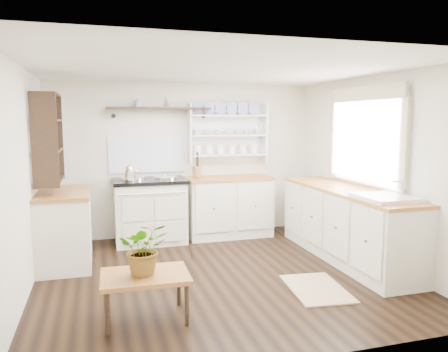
{
  "coord_description": "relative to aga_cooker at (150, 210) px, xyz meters",
  "views": [
    {
      "loc": [
        -1.29,
        -4.63,
        1.76
      ],
      "look_at": [
        0.13,
        0.25,
        1.1
      ],
      "focal_mm": 35.0,
      "sensor_mm": 36.0,
      "label": 1
    }
  ],
  "objects": [
    {
      "name": "ceiling",
      "position": [
        0.59,
        -1.57,
        1.83
      ],
      "size": [
        4.0,
        3.8,
        0.01
      ],
      "primitive_type": "cube",
      "color": "white",
      "rests_on": "wall_back"
    },
    {
      "name": "belfast_sink",
      "position": [
        2.29,
        -2.22,
        0.33
      ],
      "size": [
        0.55,
        0.6,
        0.45
      ],
      "color": "white",
      "rests_on": "right_cabinets"
    },
    {
      "name": "left_cabinets",
      "position": [
        -1.11,
        -0.67,
        -0.01
      ],
      "size": [
        0.62,
        1.13,
        0.9
      ],
      "color": "beige",
      "rests_on": "floor"
    },
    {
      "name": "wall_left",
      "position": [
        -1.41,
        -1.57,
        0.68
      ],
      "size": [
        0.02,
        3.8,
        2.3
      ],
      "primitive_type": "cube",
      "color": "beige",
      "rests_on": "ground"
    },
    {
      "name": "utensil_crock",
      "position": [
        0.72,
        0.11,
        0.52
      ],
      "size": [
        0.13,
        0.13,
        0.15
      ],
      "primitive_type": "cylinder",
      "color": "#9D6439",
      "rests_on": "back_cabinets"
    },
    {
      "name": "center_table",
      "position": [
        -0.34,
        -2.47,
        -0.1
      ],
      "size": [
        0.78,
        0.57,
        0.41
      ],
      "rotation": [
        0.0,
        0.0,
        -0.03
      ],
      "color": "brown",
      "rests_on": "floor"
    },
    {
      "name": "potted_plant",
      "position": [
        -0.34,
        -2.47,
        0.18
      ],
      "size": [
        0.44,
        0.38,
        0.47
      ],
      "primitive_type": "imported",
      "rotation": [
        0.0,
        0.0,
        -0.04
      ],
      "color": "#3F7233",
      "rests_on": "center_table"
    },
    {
      "name": "aga_cooker",
      "position": [
        0.0,
        0.0,
        0.0
      ],
      "size": [
        1.03,
        0.71,
        0.95
      ],
      "color": "beige",
      "rests_on": "floor"
    },
    {
      "name": "wall_back",
      "position": [
        0.59,
        0.33,
        0.68
      ],
      "size": [
        4.0,
        0.02,
        2.3
      ],
      "primitive_type": "cube",
      "color": "beige",
      "rests_on": "ground"
    },
    {
      "name": "plate_rack",
      "position": [
        1.24,
        0.29,
        1.09
      ],
      "size": [
        1.2,
        0.22,
        0.9
      ],
      "color": "white",
      "rests_on": "wall_back"
    },
    {
      "name": "floor",
      "position": [
        0.59,
        -1.57,
        -0.47
      ],
      "size": [
        4.0,
        3.8,
        0.01
      ],
      "primitive_type": "cube",
      "color": "black",
      "rests_on": "ground"
    },
    {
      "name": "window",
      "position": [
        2.54,
        -1.42,
        1.1
      ],
      "size": [
        0.08,
        1.55,
        1.22
      ],
      "color": "white",
      "rests_on": "wall_right"
    },
    {
      "name": "floor_rug",
      "position": [
        1.45,
        -2.28,
        -0.46
      ],
      "size": [
        0.64,
        0.9,
        0.02
      ],
      "primitive_type": "cube",
      "rotation": [
        0.0,
        0.0,
        -0.11
      ],
      "color": "olive",
      "rests_on": "floor"
    },
    {
      "name": "right_cabinets",
      "position": [
        2.29,
        -1.47,
        -0.01
      ],
      "size": [
        0.62,
        2.43,
        0.9
      ],
      "color": "beige",
      "rests_on": "floor"
    },
    {
      "name": "kettle",
      "position": [
        -0.28,
        -0.12,
        0.56
      ],
      "size": [
        0.17,
        0.17,
        0.2
      ],
      "primitive_type": null,
      "color": "silver",
      "rests_on": "aga_cooker"
    },
    {
      "name": "high_shelf",
      "position": [
        0.19,
        0.21,
        1.44
      ],
      "size": [
        1.5,
        0.29,
        0.16
      ],
      "color": "black",
      "rests_on": "wall_back"
    },
    {
      "name": "back_cabinets",
      "position": [
        1.19,
        0.03,
        -0.01
      ],
      "size": [
        1.27,
        0.63,
        0.9
      ],
      "color": "beige",
      "rests_on": "floor"
    },
    {
      "name": "left_shelving",
      "position": [
        -1.25,
        -0.67,
        1.08
      ],
      "size": [
        0.28,
        0.8,
        1.05
      ],
      "primitive_type": "cube",
      "color": "black",
      "rests_on": "wall_left"
    },
    {
      "name": "wall_right",
      "position": [
        2.59,
        -1.57,
        0.68
      ],
      "size": [
        0.02,
        3.8,
        2.3
      ],
      "primitive_type": "cube",
      "color": "beige",
      "rests_on": "ground"
    }
  ]
}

